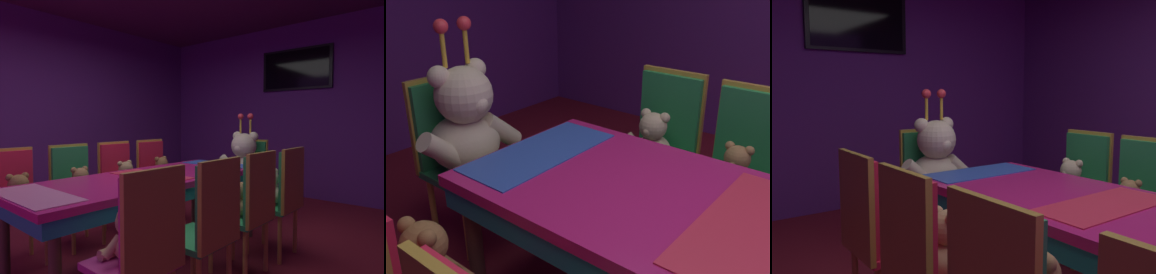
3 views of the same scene
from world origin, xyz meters
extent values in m
plane|color=maroon|center=(0.00, 0.00, 0.00)|extent=(7.90, 7.90, 0.00)
cube|color=#59267F|center=(0.00, 3.20, 1.40)|extent=(5.20, 0.12, 2.80)
cube|color=#59267F|center=(-2.60, 0.00, 1.40)|extent=(0.12, 6.40, 2.80)
cube|color=#C61E72|center=(0.00, 0.00, 0.71)|extent=(0.90, 2.33, 0.05)
cube|color=teal|center=(0.00, 0.00, 0.64)|extent=(0.88, 2.28, 0.10)
cylinder|color=#4C3826|center=(0.38, 1.05, 0.34)|extent=(0.07, 0.07, 0.69)
cylinder|color=#4C3826|center=(-0.38, 1.05, 0.34)|extent=(0.07, 0.07, 0.69)
cylinder|color=#4C3826|center=(-0.38, -1.05, 0.34)|extent=(0.07, 0.07, 0.69)
cube|color=pink|center=(0.00, -0.99, 0.74)|extent=(0.77, 0.32, 0.01)
cube|color=#E52D4C|center=(0.00, 0.00, 0.74)|extent=(0.77, 0.32, 0.01)
cube|color=blue|center=(0.00, 0.99, 0.74)|extent=(0.77, 0.32, 0.01)
cube|color=red|center=(-0.73, -0.82, 0.44)|extent=(0.40, 0.40, 0.04)
cube|color=red|center=(-0.91, -0.82, 0.71)|extent=(0.05, 0.38, 0.50)
cube|color=gold|center=(-0.93, -0.82, 0.71)|extent=(0.03, 0.41, 0.55)
cylinder|color=gold|center=(-0.57, -0.66, 0.21)|extent=(0.04, 0.04, 0.42)
cylinder|color=gold|center=(-0.57, -0.98, 0.21)|extent=(0.04, 0.04, 0.42)
cylinder|color=gold|center=(-0.89, -0.66, 0.21)|extent=(0.04, 0.04, 0.42)
ellipsoid|color=olive|center=(-0.73, -0.82, 0.55)|extent=(0.20, 0.20, 0.16)
sphere|color=olive|center=(-0.71, -0.82, 0.70)|extent=(0.16, 0.16, 0.16)
sphere|color=#AE7747|center=(-0.65, -0.82, 0.68)|extent=(0.06, 0.06, 0.06)
sphere|color=olive|center=(-0.73, -0.76, 0.76)|extent=(0.06, 0.06, 0.06)
sphere|color=olive|center=(-0.73, -0.88, 0.76)|extent=(0.06, 0.06, 0.06)
cylinder|color=olive|center=(-0.69, -0.72, 0.57)|extent=(0.06, 0.14, 0.13)
cylinder|color=olive|center=(-0.69, -0.92, 0.57)|extent=(0.06, 0.14, 0.13)
cylinder|color=olive|center=(-0.60, -0.77, 0.49)|extent=(0.07, 0.15, 0.07)
cylinder|color=olive|center=(-0.60, -0.88, 0.49)|extent=(0.07, 0.15, 0.07)
cube|color=#268C4C|center=(-0.76, -0.25, 0.44)|extent=(0.40, 0.40, 0.04)
cube|color=#268C4C|center=(-0.94, -0.25, 0.71)|extent=(0.05, 0.38, 0.50)
cube|color=gold|center=(-0.96, -0.25, 0.71)|extent=(0.03, 0.41, 0.55)
cylinder|color=gold|center=(-0.60, -0.09, 0.21)|extent=(0.04, 0.04, 0.42)
cylinder|color=gold|center=(-0.60, -0.41, 0.21)|extent=(0.04, 0.04, 0.42)
cylinder|color=gold|center=(-0.92, -0.09, 0.21)|extent=(0.04, 0.04, 0.42)
cylinder|color=gold|center=(-0.92, -0.41, 0.21)|extent=(0.04, 0.04, 0.42)
ellipsoid|color=#9E7247|center=(-0.76, -0.25, 0.55)|extent=(0.20, 0.20, 0.16)
sphere|color=#9E7247|center=(-0.74, -0.25, 0.69)|extent=(0.16, 0.16, 0.16)
sphere|color=tan|center=(-0.68, -0.25, 0.68)|extent=(0.06, 0.06, 0.06)
sphere|color=#9E7247|center=(-0.76, -0.19, 0.75)|extent=(0.06, 0.06, 0.06)
sphere|color=#9E7247|center=(-0.76, -0.31, 0.75)|extent=(0.06, 0.06, 0.06)
cylinder|color=#9E7247|center=(-0.71, -0.15, 0.56)|extent=(0.05, 0.14, 0.13)
cylinder|color=#9E7247|center=(-0.71, -0.34, 0.56)|extent=(0.05, 0.14, 0.13)
cylinder|color=#9E7247|center=(-0.63, -0.19, 0.49)|extent=(0.07, 0.15, 0.07)
cylinder|color=#9E7247|center=(-0.63, -0.30, 0.49)|extent=(0.07, 0.15, 0.07)
cube|color=red|center=(-0.76, 0.30, 0.44)|extent=(0.40, 0.40, 0.04)
cube|color=red|center=(-0.94, 0.30, 0.71)|extent=(0.05, 0.38, 0.50)
cube|color=gold|center=(-0.96, 0.30, 0.71)|extent=(0.03, 0.41, 0.55)
cylinder|color=gold|center=(-0.60, 0.46, 0.21)|extent=(0.04, 0.04, 0.42)
cylinder|color=gold|center=(-0.60, 0.14, 0.21)|extent=(0.04, 0.04, 0.42)
cylinder|color=gold|center=(-0.92, 0.46, 0.21)|extent=(0.04, 0.04, 0.42)
cylinder|color=gold|center=(-0.92, 0.14, 0.21)|extent=(0.04, 0.04, 0.42)
ellipsoid|color=tan|center=(-0.76, 0.30, 0.55)|extent=(0.20, 0.20, 0.16)
sphere|color=tan|center=(-0.74, 0.30, 0.69)|extent=(0.16, 0.16, 0.16)
sphere|color=tan|center=(-0.68, 0.30, 0.68)|extent=(0.06, 0.06, 0.06)
sphere|color=tan|center=(-0.76, 0.36, 0.76)|extent=(0.06, 0.06, 0.06)
sphere|color=tan|center=(-0.76, 0.24, 0.76)|extent=(0.06, 0.06, 0.06)
cylinder|color=tan|center=(-0.72, 0.40, 0.57)|extent=(0.06, 0.14, 0.13)
cylinder|color=tan|center=(-0.72, 0.20, 0.57)|extent=(0.06, 0.14, 0.13)
cylinder|color=tan|center=(-0.63, 0.35, 0.49)|extent=(0.07, 0.15, 0.07)
cylinder|color=tan|center=(-0.63, 0.25, 0.49)|extent=(0.07, 0.15, 0.07)
cube|color=red|center=(-0.75, 0.84, 0.44)|extent=(0.40, 0.40, 0.04)
cube|color=red|center=(-0.93, 0.84, 0.71)|extent=(0.05, 0.38, 0.50)
cube|color=gold|center=(-0.95, 0.84, 0.71)|extent=(0.03, 0.41, 0.55)
cylinder|color=gold|center=(-0.59, 1.00, 0.21)|extent=(0.04, 0.04, 0.42)
cylinder|color=gold|center=(-0.59, 0.68, 0.21)|extent=(0.04, 0.04, 0.42)
cylinder|color=gold|center=(-0.91, 1.00, 0.21)|extent=(0.04, 0.04, 0.42)
cylinder|color=gold|center=(-0.91, 0.68, 0.21)|extent=(0.04, 0.04, 0.42)
ellipsoid|color=olive|center=(-0.75, 0.84, 0.55)|extent=(0.20, 0.20, 0.16)
sphere|color=olive|center=(-0.73, 0.84, 0.70)|extent=(0.16, 0.16, 0.16)
sphere|color=#AE7747|center=(-0.68, 0.84, 0.68)|extent=(0.06, 0.06, 0.06)
sphere|color=olive|center=(-0.75, 0.90, 0.76)|extent=(0.06, 0.06, 0.06)
sphere|color=olive|center=(-0.75, 0.78, 0.76)|extent=(0.06, 0.06, 0.06)
cylinder|color=olive|center=(-0.71, 0.94, 0.57)|extent=(0.06, 0.14, 0.13)
cylinder|color=olive|center=(-0.71, 0.74, 0.57)|extent=(0.06, 0.14, 0.13)
cylinder|color=olive|center=(-0.62, 0.89, 0.49)|extent=(0.07, 0.15, 0.07)
cylinder|color=olive|center=(-0.62, 0.79, 0.49)|extent=(0.07, 0.15, 0.07)
cube|color=#CC338C|center=(0.73, -0.80, 0.44)|extent=(0.40, 0.40, 0.04)
cube|color=#CC338C|center=(0.91, -0.80, 0.71)|extent=(0.05, 0.38, 0.50)
cube|color=gold|center=(0.93, -0.80, 0.71)|extent=(0.03, 0.41, 0.55)
ellipsoid|color=tan|center=(0.73, -0.80, 0.54)|extent=(0.18, 0.18, 0.14)
sphere|color=tan|center=(0.72, -0.80, 0.67)|extent=(0.14, 0.14, 0.14)
sphere|color=tan|center=(0.67, -0.80, 0.66)|extent=(0.05, 0.05, 0.05)
sphere|color=tan|center=(0.73, -0.85, 0.72)|extent=(0.05, 0.05, 0.05)
sphere|color=tan|center=(0.73, -0.74, 0.72)|extent=(0.05, 0.05, 0.05)
cylinder|color=tan|center=(0.70, -0.89, 0.55)|extent=(0.05, 0.13, 0.12)
cylinder|color=tan|center=(0.70, -0.71, 0.55)|extent=(0.05, 0.13, 0.12)
cylinder|color=tan|center=(0.62, -0.84, 0.49)|extent=(0.06, 0.14, 0.06)
cylinder|color=tan|center=(0.62, -0.75, 0.49)|extent=(0.06, 0.14, 0.06)
cube|color=#268C4C|center=(0.75, -0.27, 0.44)|extent=(0.40, 0.40, 0.04)
cube|color=#268C4C|center=(0.93, -0.27, 0.71)|extent=(0.05, 0.38, 0.50)
cube|color=gold|center=(0.95, -0.27, 0.71)|extent=(0.03, 0.41, 0.55)
cylinder|color=gold|center=(0.91, -0.11, 0.21)|extent=(0.04, 0.04, 0.42)
cylinder|color=gold|center=(0.59, -0.11, 0.21)|extent=(0.04, 0.04, 0.42)
cylinder|color=gold|center=(0.59, -0.43, 0.21)|extent=(0.04, 0.04, 0.42)
cube|color=#268C4C|center=(0.73, 0.30, 0.44)|extent=(0.40, 0.40, 0.04)
cube|color=#268C4C|center=(0.91, 0.30, 0.71)|extent=(0.05, 0.38, 0.50)
cube|color=gold|center=(0.93, 0.30, 0.71)|extent=(0.03, 0.41, 0.55)
cylinder|color=gold|center=(0.89, 0.46, 0.21)|extent=(0.04, 0.04, 0.42)
cylinder|color=gold|center=(0.89, 0.14, 0.21)|extent=(0.04, 0.04, 0.42)
cylinder|color=gold|center=(0.57, 0.46, 0.21)|extent=(0.04, 0.04, 0.42)
cylinder|color=gold|center=(0.57, 0.14, 0.21)|extent=(0.04, 0.04, 0.42)
ellipsoid|color=#9E7247|center=(0.73, 0.30, 0.53)|extent=(0.17, 0.17, 0.13)
sphere|color=#9E7247|center=(0.71, 0.30, 0.65)|extent=(0.13, 0.13, 0.13)
sphere|color=tan|center=(0.67, 0.30, 0.64)|extent=(0.05, 0.05, 0.05)
sphere|color=#9E7247|center=(0.73, 0.25, 0.70)|extent=(0.05, 0.05, 0.05)
sphere|color=#9E7247|center=(0.73, 0.35, 0.70)|extent=(0.05, 0.05, 0.05)
cylinder|color=#9E7247|center=(0.69, 0.21, 0.55)|extent=(0.05, 0.12, 0.11)
cylinder|color=#9E7247|center=(0.69, 0.38, 0.55)|extent=(0.05, 0.12, 0.11)
cylinder|color=#9E7247|center=(0.62, 0.25, 0.49)|extent=(0.06, 0.12, 0.06)
cylinder|color=#9E7247|center=(0.62, 0.34, 0.49)|extent=(0.06, 0.12, 0.06)
cube|color=#268C4C|center=(0.76, 0.80, 0.44)|extent=(0.40, 0.40, 0.04)
cube|color=#268C4C|center=(0.94, 0.80, 0.71)|extent=(0.05, 0.38, 0.50)
cube|color=gold|center=(0.96, 0.80, 0.71)|extent=(0.03, 0.41, 0.55)
cylinder|color=gold|center=(0.92, 0.96, 0.21)|extent=(0.04, 0.04, 0.42)
cylinder|color=gold|center=(0.92, 0.64, 0.21)|extent=(0.04, 0.04, 0.42)
cylinder|color=gold|center=(0.60, 0.96, 0.21)|extent=(0.04, 0.04, 0.42)
cylinder|color=gold|center=(0.60, 0.64, 0.21)|extent=(0.04, 0.04, 0.42)
ellipsoid|color=beige|center=(0.76, 0.80, 0.55)|extent=(0.20, 0.20, 0.16)
sphere|color=beige|center=(0.74, 0.80, 0.69)|extent=(0.16, 0.16, 0.16)
sphere|color=#FDDCAD|center=(0.69, 0.80, 0.68)|extent=(0.06, 0.06, 0.06)
sphere|color=beige|center=(0.76, 0.74, 0.76)|extent=(0.06, 0.06, 0.06)
sphere|color=beige|center=(0.76, 0.86, 0.76)|extent=(0.06, 0.06, 0.06)
cylinder|color=beige|center=(0.72, 0.70, 0.57)|extent=(0.06, 0.14, 0.13)
cylinder|color=beige|center=(0.72, 0.91, 0.57)|extent=(0.06, 0.14, 0.13)
cylinder|color=beige|center=(0.63, 0.75, 0.49)|extent=(0.07, 0.15, 0.07)
cylinder|color=beige|center=(0.63, 0.86, 0.49)|extent=(0.07, 0.15, 0.07)
cube|color=#268C4C|center=(0.00, 1.58, 0.44)|extent=(0.40, 0.40, 0.04)
cube|color=#268C4C|center=(0.00, 1.76, 0.71)|extent=(0.38, 0.05, 0.50)
cube|color=gold|center=(0.00, 1.79, 0.71)|extent=(0.41, 0.03, 0.55)
cylinder|color=gold|center=(0.16, 1.74, 0.21)|extent=(0.04, 0.04, 0.42)
cylinder|color=gold|center=(0.16, 1.42, 0.21)|extent=(0.04, 0.04, 0.42)
cylinder|color=gold|center=(-0.16, 1.74, 0.21)|extent=(0.04, 0.04, 0.42)
cylinder|color=gold|center=(-0.16, 1.42, 0.21)|extent=(0.04, 0.04, 0.42)
ellipsoid|color=beige|center=(0.00, 1.58, 0.63)|extent=(0.39, 0.39, 0.31)
sphere|color=beige|center=(0.00, 1.55, 0.91)|extent=(0.31, 0.31, 0.31)
sphere|color=#FFF2C8|center=(0.00, 1.44, 0.89)|extent=(0.12, 0.12, 0.12)
sphere|color=beige|center=(0.12, 1.58, 1.03)|extent=(0.12, 0.12, 0.12)
sphere|color=beige|center=(-0.12, 1.58, 1.03)|extent=(0.12, 0.12, 0.12)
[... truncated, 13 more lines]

